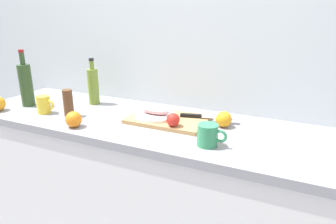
# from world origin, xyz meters

# --- Properties ---
(back_wall) EXTENTS (3.20, 0.05, 2.50)m
(back_wall) POSITION_xyz_m (0.00, 0.33, 1.25)
(back_wall) COLOR silver
(back_wall) RESTS_ON ground_plane
(kitchen_counter) EXTENTS (2.00, 0.60, 0.90)m
(kitchen_counter) POSITION_xyz_m (0.00, 0.00, 0.45)
(kitchen_counter) COLOR white
(kitchen_counter) RESTS_ON ground_plane
(cutting_board) EXTENTS (0.40, 0.26, 0.02)m
(cutting_board) POSITION_xyz_m (0.12, 0.04, 0.91)
(cutting_board) COLOR tan
(cutting_board) RESTS_ON kitchen_counter
(white_plate) EXTENTS (0.21, 0.21, 0.01)m
(white_plate) POSITION_xyz_m (0.05, 0.03, 0.93)
(white_plate) COLOR white
(white_plate) RESTS_ON cutting_board
(fish_fillet) EXTENTS (0.16, 0.07, 0.04)m
(fish_fillet) POSITION_xyz_m (0.05, 0.03, 0.95)
(fish_fillet) COLOR tan
(fish_fillet) RESTS_ON white_plate
(chef_knife) EXTENTS (0.29, 0.10, 0.02)m
(chef_knife) POSITION_xyz_m (0.27, 0.11, 0.93)
(chef_knife) COLOR silver
(chef_knife) RESTS_ON cutting_board
(tomato_0) EXTENTS (0.06, 0.06, 0.06)m
(tomato_0) POSITION_xyz_m (0.19, -0.06, 0.95)
(tomato_0) COLOR red
(tomato_0) RESTS_ON cutting_board
(olive_oil_bottle) EXTENTS (0.06, 0.06, 0.28)m
(olive_oil_bottle) POSITION_xyz_m (-0.42, 0.13, 1.01)
(olive_oil_bottle) COLOR olive
(olive_oil_bottle) RESTS_ON kitchen_counter
(wine_bottle) EXTENTS (0.07, 0.07, 0.33)m
(wine_bottle) POSITION_xyz_m (-0.76, -0.06, 1.03)
(wine_bottle) COLOR #2D4723
(wine_bottle) RESTS_ON kitchen_counter
(coffee_mug_0) EXTENTS (0.11, 0.07, 0.10)m
(coffee_mug_0) POSITION_xyz_m (-0.56, -0.13, 0.95)
(coffee_mug_0) COLOR yellow
(coffee_mug_0) RESTS_ON kitchen_counter
(coffee_mug_1) EXTENTS (0.13, 0.09, 0.09)m
(coffee_mug_1) POSITION_xyz_m (0.39, -0.16, 0.95)
(coffee_mug_1) COLOR #338C59
(coffee_mug_1) RESTS_ON kitchen_counter
(orange_0) EXTENTS (0.08, 0.08, 0.08)m
(orange_0) POSITION_xyz_m (0.40, 0.09, 0.94)
(orange_0) COLOR orange
(orange_0) RESTS_ON kitchen_counter
(orange_1) EXTENTS (0.08, 0.08, 0.08)m
(orange_1) POSITION_xyz_m (-0.27, -0.23, 0.94)
(orange_1) COLOR orange
(orange_1) RESTS_ON kitchen_counter
(pepper_mill) EXTENTS (0.05, 0.05, 0.15)m
(pepper_mill) POSITION_xyz_m (-0.40, -0.11, 0.97)
(pepper_mill) COLOR brown
(pepper_mill) RESTS_ON kitchen_counter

